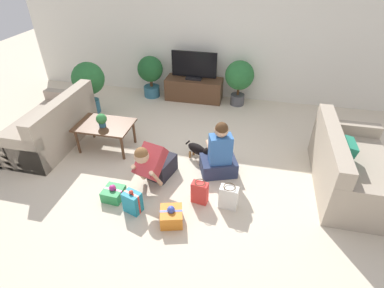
% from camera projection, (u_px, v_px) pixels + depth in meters
% --- Properties ---
extents(ground_plane, '(16.00, 16.00, 0.00)m').
position_uv_depth(ground_plane, '(184.00, 164.00, 4.76)').
color(ground_plane, beige).
extents(wall_back, '(8.40, 0.06, 2.60)m').
position_uv_depth(wall_back, '(214.00, 37.00, 6.15)').
color(wall_back, white).
rests_on(wall_back, ground_plane).
extents(sofa_left, '(0.95, 1.70, 0.86)m').
position_uv_depth(sofa_left, '(50.00, 128.00, 5.09)').
color(sofa_left, tan).
rests_on(sofa_left, ground_plane).
extents(sofa_right, '(0.95, 1.70, 0.86)m').
position_uv_depth(sofa_right, '(349.00, 170.00, 4.16)').
color(sofa_right, tan).
rests_on(sofa_right, ground_plane).
extents(coffee_table, '(0.91, 0.61, 0.46)m').
position_uv_depth(coffee_table, '(105.00, 127.00, 4.91)').
color(coffee_table, brown).
rests_on(coffee_table, ground_plane).
extents(tv_console, '(1.23, 0.46, 0.47)m').
position_uv_depth(tv_console, '(194.00, 89.00, 6.56)').
color(tv_console, brown).
rests_on(tv_console, ground_plane).
extents(tv, '(0.96, 0.20, 0.59)m').
position_uv_depth(tv, '(194.00, 67.00, 6.28)').
color(tv, black).
rests_on(tv, tv_console).
extents(potted_plant_back_left, '(0.55, 0.55, 0.91)m').
position_uv_depth(potted_plant_back_left, '(150.00, 72.00, 6.52)').
color(potted_plant_back_left, '#336B84').
rests_on(potted_plant_back_left, ground_plane).
extents(potted_plant_back_right, '(0.59, 0.59, 0.95)m').
position_uv_depth(potted_plant_back_right, '(239.00, 77.00, 6.14)').
color(potted_plant_back_right, '#4C4C51').
rests_on(potted_plant_back_right, ground_plane).
extents(potted_plant_corner_left, '(0.62, 0.62, 1.04)m').
position_uv_depth(potted_plant_corner_left, '(89.00, 80.00, 5.82)').
color(potted_plant_corner_left, '#336B84').
rests_on(potted_plant_corner_left, ground_plane).
extents(person_kneeling, '(0.49, 0.79, 0.76)m').
position_uv_depth(person_kneeling, '(154.00, 163.00, 4.22)').
color(person_kneeling, '#23232D').
rests_on(person_kneeling, ground_plane).
extents(person_sitting, '(0.63, 0.59, 0.90)m').
position_uv_depth(person_sitting, '(219.00, 155.00, 4.39)').
color(person_sitting, '#283351').
rests_on(person_sitting, ground_plane).
extents(dog, '(0.48, 0.33, 0.30)m').
position_uv_depth(dog, '(199.00, 150.00, 4.73)').
color(dog, black).
rests_on(dog, ground_plane).
extents(gift_box_a, '(0.34, 0.35, 0.27)m').
position_uv_depth(gift_box_a, '(171.00, 216.00, 3.72)').
color(gift_box_a, orange).
rests_on(gift_box_a, ground_plane).
extents(gift_box_b, '(0.28, 0.28, 0.23)m').
position_uv_depth(gift_box_b, '(114.00, 193.00, 4.08)').
color(gift_box_b, '#2D934C').
rests_on(gift_box_b, ground_plane).
extents(gift_box_c, '(0.26, 0.22, 0.35)m').
position_uv_depth(gift_box_c, '(133.00, 202.00, 3.85)').
color(gift_box_c, teal).
rests_on(gift_box_c, ground_plane).
extents(gift_bag_a, '(0.25, 0.17, 0.35)m').
position_uv_depth(gift_bag_a, '(229.00, 197.00, 3.90)').
color(gift_bag_a, white).
rests_on(gift_bag_a, ground_plane).
extents(gift_bag_b, '(0.23, 0.16, 0.35)m').
position_uv_depth(gift_bag_b, '(200.00, 192.00, 3.98)').
color(gift_bag_b, red).
rests_on(gift_bag_b, ground_plane).
extents(mug, '(0.12, 0.08, 0.09)m').
position_uv_depth(mug, '(100.00, 118.00, 4.96)').
color(mug, '#386BAD').
rests_on(mug, coffee_table).
extents(tabletop_plant, '(0.17, 0.17, 0.22)m').
position_uv_depth(tabletop_plant, '(102.00, 120.00, 4.75)').
color(tabletop_plant, '#336B84').
rests_on(tabletop_plant, coffee_table).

